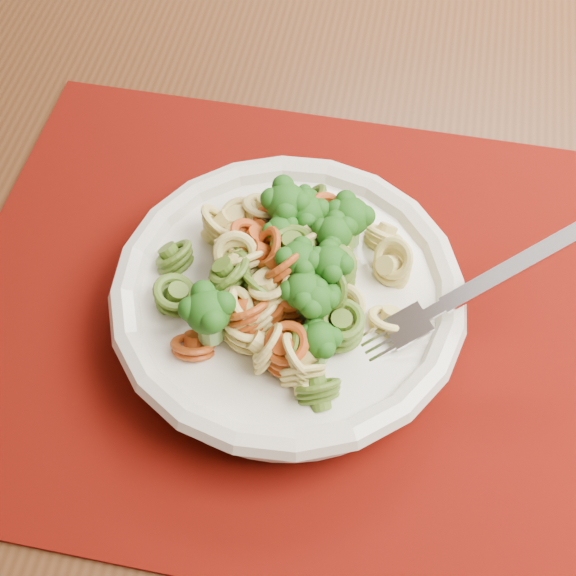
{
  "coord_description": "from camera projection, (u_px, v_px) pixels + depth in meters",
  "views": [
    {
      "loc": [
        -0.58,
        -0.47,
        1.25
      ],
      "look_at": [
        -0.57,
        -0.18,
        0.83
      ],
      "focal_mm": 50.0,
      "sensor_mm": 36.0,
      "label": 1
    }
  ],
  "objects": [
    {
      "name": "placemat",
      "position": [
        309.0,
        312.0,
        0.55
      ],
      "size": [
        0.56,
        0.48,
        0.0
      ],
      "primitive_type": "cube",
      "rotation": [
        0.0,
        0.0,
        -0.23
      ],
      "color": "#520C03",
      "rests_on": "dining_table"
    },
    {
      "name": "fork",
      "position": [
        408.0,
        326.0,
        0.49
      ],
      "size": [
        0.18,
        0.09,
        0.08
      ],
      "primitive_type": null,
      "rotation": [
        0.0,
        -0.35,
        0.36
      ],
      "color": "silver",
      "rests_on": "pasta_bowl"
    },
    {
      "name": "pasta_broccoli_heap",
      "position": [
        288.0,
        283.0,
        0.51
      ],
      "size": [
        0.2,
        0.2,
        0.06
      ],
      "primitive_type": null,
      "color": "#E4D471",
      "rests_on": "pasta_bowl"
    },
    {
      "name": "pasta_bowl",
      "position": [
        288.0,
        298.0,
        0.52
      ],
      "size": [
        0.23,
        0.23,
        0.04
      ],
      "color": "silver",
      "rests_on": "placemat"
    },
    {
      "name": "dining_table",
      "position": [
        347.0,
        258.0,
        0.7
      ],
      "size": [
        1.65,
        1.26,
        0.78
      ],
      "rotation": [
        0.0,
        0.0,
        -0.23
      ],
      "color": "#492814",
      "rests_on": "ground"
    }
  ]
}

